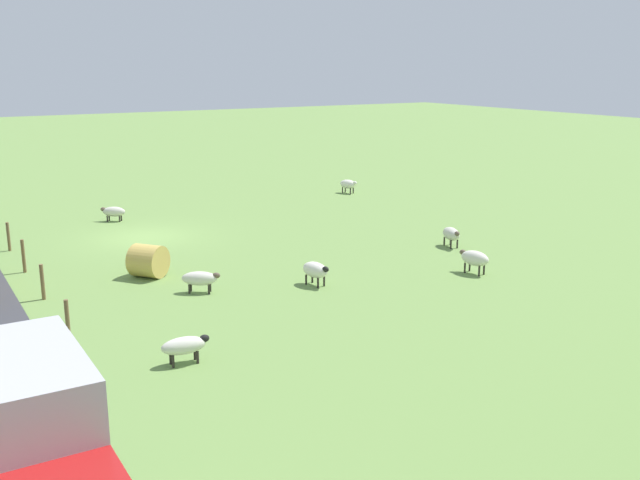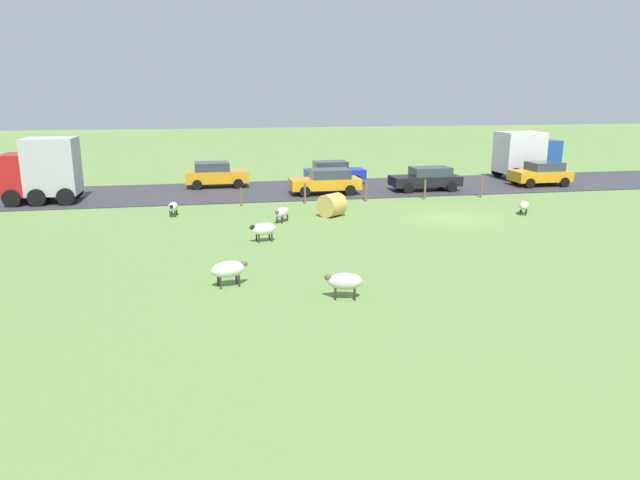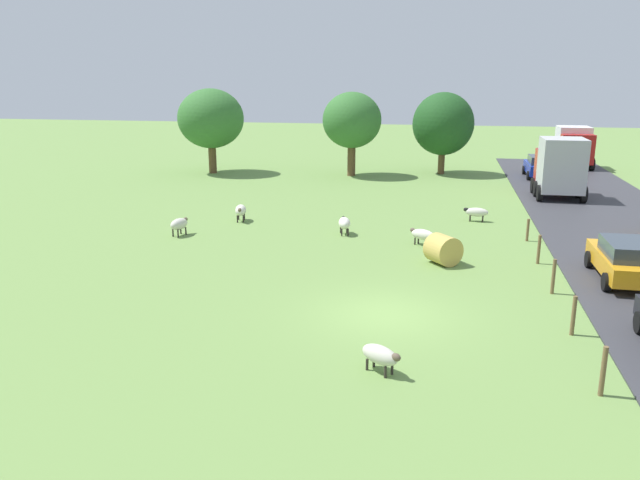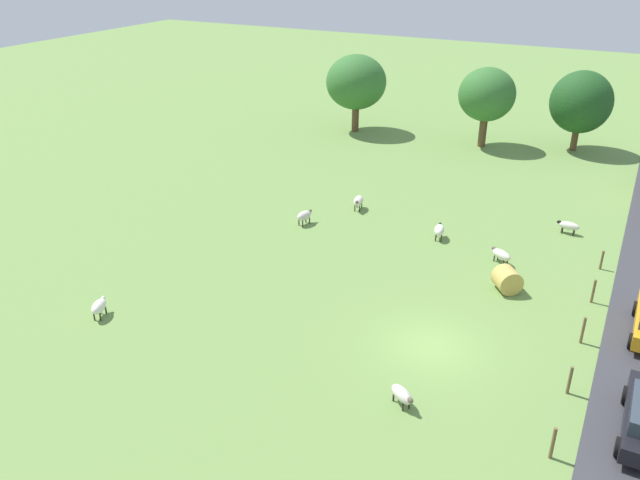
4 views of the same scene
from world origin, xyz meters
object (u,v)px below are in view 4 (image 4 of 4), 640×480
at_px(tree_1, 487,95).
at_px(tree_2, 356,82).
at_px(sheep_4, 99,306).
at_px(hay_bale_0, 507,280).
at_px(sheep_1, 501,254).
at_px(sheep_3, 569,226).
at_px(sheep_0, 402,395).
at_px(sheep_6, 358,201).
at_px(tree_0, 581,102).
at_px(sheep_5, 439,230).
at_px(sheep_2, 304,216).

relative_size(tree_1, tree_2, 0.97).
height_order(sheep_4, hay_bale_0, hay_bale_0).
height_order(sheep_1, sheep_3, sheep_1).
bearing_deg(sheep_1, sheep_3, 64.57).
relative_size(sheep_0, sheep_6, 0.92).
height_order(sheep_0, tree_1, tree_1).
height_order(hay_bale_0, tree_0, tree_0).
relative_size(sheep_6, tree_2, 0.20).
bearing_deg(sheep_5, tree_0, 78.11).
xyz_separation_m(sheep_6, tree_0, (9.90, 18.46, 3.18)).
distance_m(sheep_4, tree_2, 31.96).
bearing_deg(sheep_3, hay_bale_0, -101.49).
height_order(sheep_0, sheep_5, sheep_5).
distance_m(sheep_2, hay_bale_0, 12.31).
xyz_separation_m(tree_0, tree_1, (-6.58, -2.29, 0.32)).
bearing_deg(hay_bale_0, sheep_4, -145.39).
xyz_separation_m(sheep_3, tree_2, (-19.20, 13.14, 3.63)).
distance_m(sheep_3, sheep_4, 25.11).
bearing_deg(sheep_3, sheep_6, -168.99).
relative_size(sheep_1, tree_0, 0.21).
distance_m(sheep_5, hay_bale_0, 6.05).
height_order(tree_0, tree_1, tree_1).
height_order(sheep_4, tree_0, tree_0).
bearing_deg(sheep_5, tree_2, 127.14).
bearing_deg(sheep_6, hay_bale_0, -28.91).
bearing_deg(tree_2, sheep_1, -47.85).
distance_m(sheep_1, tree_1, 20.39).
height_order(sheep_6, tree_1, tree_1).
height_order(sheep_2, sheep_3, sheep_2).
bearing_deg(sheep_5, sheep_1, -18.98).
bearing_deg(sheep_2, tree_2, 106.16).
bearing_deg(sheep_0, sheep_3, 80.22).
xyz_separation_m(sheep_1, sheep_4, (-14.42, -13.25, 0.05)).
relative_size(sheep_1, sheep_2, 1.02).
height_order(sheep_5, tree_1, tree_1).
relative_size(sheep_4, sheep_5, 0.99).
xyz_separation_m(sheep_0, sheep_4, (-13.86, -0.68, 0.06)).
relative_size(sheep_3, sheep_4, 1.07).
relative_size(sheep_2, sheep_5, 1.02).
relative_size(sheep_3, sheep_6, 1.00).
bearing_deg(sheep_5, sheep_2, -167.14).
xyz_separation_m(sheep_4, tree_0, (14.98, 34.68, 3.22)).
distance_m(sheep_1, hay_bale_0, 2.82).
xyz_separation_m(sheep_0, hay_bale_0, (1.46, 9.89, 0.11)).
bearing_deg(sheep_3, sheep_2, -157.32).
bearing_deg(sheep_2, sheep_5, 12.86).
relative_size(sheep_2, sheep_3, 0.96).
xyz_separation_m(tree_0, tree_2, (-17.24, -3.01, 0.36)).
relative_size(sheep_1, sheep_3, 0.99).
relative_size(sheep_2, tree_2, 0.19).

